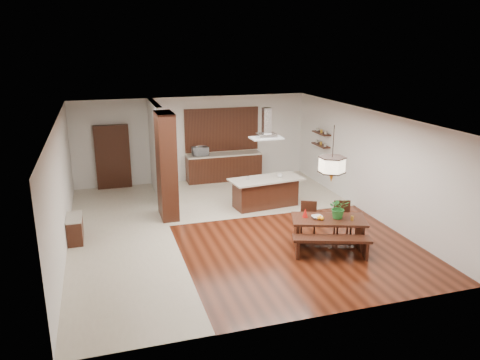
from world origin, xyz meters
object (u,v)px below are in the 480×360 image
object	(u,v)px
dining_chair_right	(343,221)
range_hood	(267,123)
dining_table	(328,226)
fruit_bowl	(317,217)
foliage_plant	(339,208)
island_cup	(280,176)
kitchen_island	(266,192)
pendant_lantern	(333,154)
dining_bench	(332,248)
hallway_console	(75,229)
dining_chair_left	(308,220)
microwave	(200,151)

from	to	relation	value
dining_chair_right	range_hood	xyz separation A→B (m)	(-1.02, 2.73, 2.01)
dining_table	range_hood	xyz separation A→B (m)	(-0.45, 3.07, 1.95)
dining_chair_right	fruit_bowl	distance (m)	0.93
fruit_bowl	range_hood	world-z (taller)	range_hood
foliage_plant	island_cup	distance (m)	3.06
fruit_bowl	kitchen_island	distance (m)	3.01
dining_chair_right	pendant_lantern	bearing A→B (deg)	-132.91
dining_bench	dining_chair_right	distance (m)	1.23
kitchen_island	dining_bench	bearing A→B (deg)	-92.82
hallway_console	pendant_lantern	distance (m)	6.37
hallway_console	foliage_plant	xyz separation A→B (m)	(5.92, -2.11, 0.65)
range_hood	island_cup	size ratio (longest dim) A/B	6.56
hallway_console	dining_table	distance (m)	6.07
hallway_console	dining_chair_left	distance (m)	5.67
dining_chair_left	foliage_plant	xyz separation A→B (m)	(0.44, -0.68, 0.52)
dining_bench	microwave	size ratio (longest dim) A/B	3.34
kitchen_island	dining_chair_left	bearing A→B (deg)	-91.37
dining_table	dining_chair_right	distance (m)	0.67
dining_bench	range_hood	distance (m)	4.28
hallway_console	dining_chair_right	xyz separation A→B (m)	(6.28, -1.72, 0.14)
foliage_plant	range_hood	size ratio (longest dim) A/B	0.57
dining_chair_right	range_hood	size ratio (longest dim) A/B	1.01
range_hood	fruit_bowl	bearing A→B (deg)	-86.52
dining_chair_left	range_hood	world-z (taller)	range_hood
kitchen_island	hallway_console	bearing A→B (deg)	-175.85
pendant_lantern	range_hood	xyz separation A→B (m)	(-0.45, 3.07, 0.22)
hallway_console	pendant_lantern	world-z (taller)	pendant_lantern
hallway_console	kitchen_island	distance (m)	5.35
dining_table	foliage_plant	bearing A→B (deg)	-12.66
foliage_plant	dining_chair_right	bearing A→B (deg)	47.73
dining_chair_left	hallway_console	bearing A→B (deg)	-168.74
hallway_console	kitchen_island	bearing A→B (deg)	10.79
pendant_lantern	foliage_plant	size ratio (longest dim) A/B	2.56
range_hood	hallway_console	bearing A→B (deg)	-169.17
foliage_plant	pendant_lantern	bearing A→B (deg)	167.34
kitchen_island	island_cup	world-z (taller)	island_cup
fruit_bowl	kitchen_island	size ratio (longest dim) A/B	0.11
fruit_bowl	kitchen_island	xyz separation A→B (m)	(-0.18, 2.99, -0.29)
dining_chair_left	kitchen_island	distance (m)	2.45
fruit_bowl	island_cup	distance (m)	2.94
dining_chair_right	foliage_plant	bearing A→B (deg)	-116.24
dining_chair_left	microwave	world-z (taller)	microwave
foliage_plant	dining_bench	bearing A→B (deg)	-128.59
kitchen_island	range_hood	bearing A→B (deg)	83.35
kitchen_island	island_cup	size ratio (longest dim) A/B	16.00
hallway_console	range_hood	distance (m)	5.77
foliage_plant	dining_chair_left	bearing A→B (deg)	122.98
kitchen_island	range_hood	xyz separation A→B (m)	(-0.00, 0.00, 2.02)
hallway_console	fruit_bowl	xyz separation A→B (m)	(5.44, -1.99, 0.42)
hallway_console	fruit_bowl	world-z (taller)	fruit_bowl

